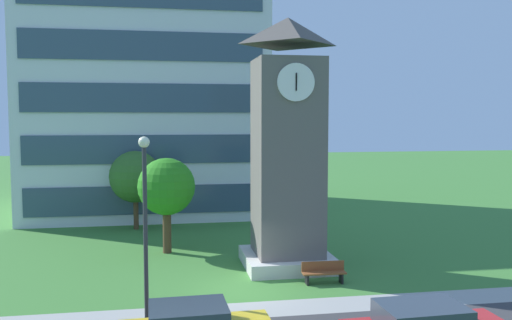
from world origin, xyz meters
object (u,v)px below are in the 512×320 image
Objects in this scene: park_bench at (324,272)px; tree_by_building at (135,177)px; tree_streetside at (166,187)px; clock_tower at (288,157)px; street_lamp at (145,211)px.

park_bench is 0.38× the size of tree_by_building.
clock_tower is at bearing -32.55° from tree_streetside.
tree_streetside is at bearing -73.38° from tree_by_building.
clock_tower is at bearing 45.76° from street_lamp.
street_lamp is 1.30× the size of tree_streetside.
street_lamp reaches higher than tree_by_building.
tree_by_building is at bearing 106.62° from tree_streetside.
tree_by_building is (-7.21, 9.55, -1.83)m from clock_tower.
tree_streetside is (-5.39, 3.44, -1.72)m from clock_tower.
street_lamp is 1.30× the size of tree_by_building.
clock_tower is 6.18× the size of park_bench.
clock_tower reaches higher than tree_streetside.
park_bench is 0.29× the size of street_lamp.
park_bench is at bearing 26.77° from street_lamp.
tree_streetside is at bearing 147.45° from clock_tower.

